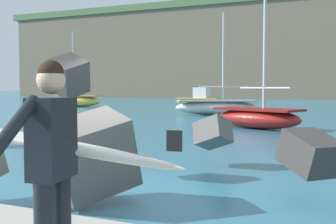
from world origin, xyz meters
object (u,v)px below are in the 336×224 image
boat_near_centre (217,107)px  boat_mid_left (199,99)px  boat_mid_right (77,100)px  boat_mid_centre (258,116)px  surfer_with_board (56,158)px

boat_near_centre → boat_mid_left: (-6.44, 14.26, 0.05)m
boat_mid_left → boat_mid_right: 12.43m
boat_near_centre → boat_mid_centre: boat_mid_centre is taller
surfer_with_board → boat_mid_right: (-22.10, 30.38, -0.66)m
surfer_with_board → boat_mid_left: (-12.83, 38.66, -0.68)m
surfer_with_board → boat_mid_centre: boat_mid_centre is taller
boat_mid_centre → boat_mid_right: boat_mid_centre is taller
surfer_with_board → boat_mid_centre: bearing=96.7°
boat_near_centre → boat_mid_centre: size_ratio=0.82×
boat_near_centre → boat_mid_centre: bearing=-61.5°
boat_mid_right → boat_mid_centre: bearing=-35.2°
boat_mid_right → surfer_with_board: bearing=-54.0°
surfer_with_board → boat_mid_centre: 16.24m
surfer_with_board → boat_mid_left: 40.73m
boat_mid_centre → boat_mid_right: bearing=144.8°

